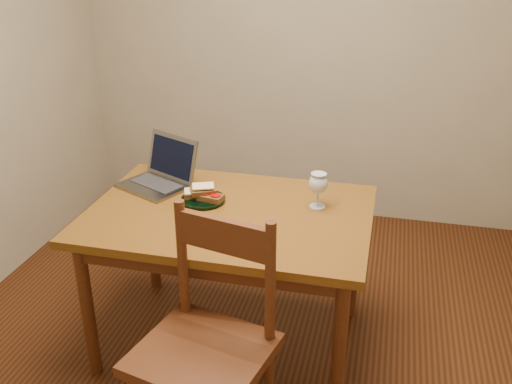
% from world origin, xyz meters
% --- Properties ---
extents(floor, '(3.20, 3.20, 0.02)m').
position_xyz_m(floor, '(0.00, 0.00, -0.01)').
color(floor, black).
rests_on(floor, ground).
extents(back_wall, '(3.20, 0.02, 2.60)m').
position_xyz_m(back_wall, '(0.00, 1.61, 1.30)').
color(back_wall, gray).
rests_on(back_wall, floor).
extents(front_wall, '(3.20, 0.02, 2.60)m').
position_xyz_m(front_wall, '(0.00, -1.61, 1.30)').
color(front_wall, gray).
rests_on(front_wall, floor).
extents(table, '(1.30, 0.90, 0.74)m').
position_xyz_m(table, '(-0.10, -0.01, 0.65)').
color(table, '#4F2D0D').
rests_on(table, floor).
extents(chair, '(0.56, 0.54, 0.50)m').
position_xyz_m(chair, '(-0.01, -0.66, 0.55)').
color(chair, '#451D0E').
rests_on(chair, floor).
extents(plate, '(0.21, 0.21, 0.02)m').
position_xyz_m(plate, '(-0.25, 0.06, 0.75)').
color(plate, black).
rests_on(plate, table).
extents(sandwich_cheese, '(0.14, 0.11, 0.04)m').
position_xyz_m(sandwich_cheese, '(-0.29, 0.07, 0.78)').
color(sandwich_cheese, '#381E0C').
rests_on(sandwich_cheese, plate).
extents(sandwich_tomato, '(0.13, 0.09, 0.04)m').
position_xyz_m(sandwich_tomato, '(-0.21, 0.05, 0.78)').
color(sandwich_tomato, '#381E0C').
rests_on(sandwich_tomato, plate).
extents(sandwich_top, '(0.14, 0.12, 0.04)m').
position_xyz_m(sandwich_top, '(-0.25, 0.06, 0.80)').
color(sandwich_top, '#381E0C').
rests_on(sandwich_top, plate).
extents(milk_glass, '(0.09, 0.09, 0.17)m').
position_xyz_m(milk_glass, '(0.29, 0.13, 0.83)').
color(milk_glass, white).
rests_on(milk_glass, table).
extents(laptop, '(0.42, 0.41, 0.24)m').
position_xyz_m(laptop, '(-0.52, 0.21, 0.80)').
color(laptop, slate).
rests_on(laptop, table).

